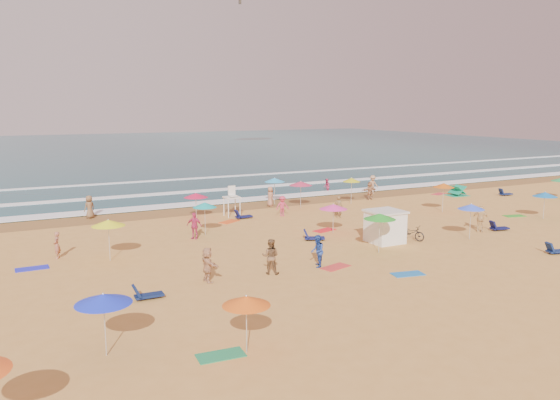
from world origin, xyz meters
name	(u,v)px	position (x,y,z in m)	size (l,w,h in m)	color
ground	(295,237)	(0.00, 0.00, 0.00)	(220.00, 220.00, 0.00)	gold
ocean	(97,150)	(0.00, 84.00, 0.00)	(220.00, 140.00, 0.18)	#0C4756
wet_sand	(227,207)	(0.00, 12.50, 0.01)	(220.00, 220.00, 0.00)	olive
surf_foam	(195,192)	(0.00, 21.32, 0.10)	(200.00, 18.70, 0.05)	white
cabana	(385,227)	(4.51, -3.89, 1.00)	(2.00, 2.00, 2.00)	white
cabana_roof	(385,211)	(4.51, -3.89, 2.06)	(2.20, 2.20, 0.12)	silver
bicycle	(411,233)	(6.41, -4.19, 0.50)	(0.67, 1.92, 1.01)	black
lifeguard_stand	(232,203)	(-1.11, 8.65, 1.05)	(1.20, 1.20, 2.10)	white
beach_umbrellas	(310,208)	(0.69, -0.79, 2.10)	(53.62, 30.67, 0.82)	#14A2A8
loungers	(393,235)	(5.96, -2.98, 0.17)	(52.24, 19.01, 0.34)	#0E1847
towels	(334,247)	(0.92, -3.37, 0.01)	(49.58, 25.31, 0.03)	red
popup_tents	(519,201)	(22.80, 0.74, 0.60)	(2.18, 16.52, 1.20)	#D02EAC
beachgoers	(289,214)	(1.40, 3.51, 0.87)	(40.11, 25.06, 2.15)	tan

